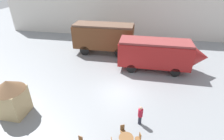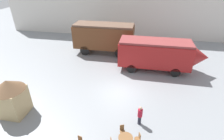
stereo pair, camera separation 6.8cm
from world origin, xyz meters
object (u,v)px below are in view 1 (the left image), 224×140
Objects in this scene: streamlined_locomotive at (160,53)px; visitor_person at (140,115)px; cafe_table_near at (126,139)px; passenger_coach_wooden at (104,36)px; ticket_kiosk at (11,96)px.

streamlined_locomotive is 8.75m from visitor_person.
cafe_table_near is 2.17m from visitor_person.
passenger_coach_wooden is 14.87m from cafe_table_near.
visitor_person is (-1.72, -8.50, -1.13)m from streamlined_locomotive.
ticket_kiosk is at bearing -176.11° from visitor_person.
ticket_kiosk is at bearing 171.07° from cafe_table_near.
cafe_table_near is 8.89m from ticket_kiosk.
streamlined_locomotive reaches higher than cafe_table_near.
passenger_coach_wooden is 0.83× the size of streamlined_locomotive.
ticket_kiosk is at bearing -140.76° from streamlined_locomotive.
passenger_coach_wooden is at bearing 71.85° from ticket_kiosk.
passenger_coach_wooden is at bearing 153.40° from streamlined_locomotive.
streamlined_locomotive reaches higher than visitor_person.
visitor_person reaches higher than cafe_table_near.
streamlined_locomotive is at bearing 78.59° from visitor_person.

